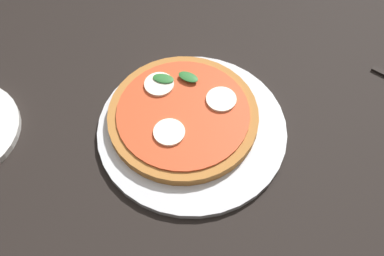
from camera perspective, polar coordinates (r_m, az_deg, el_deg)
ground_plane at (r=1.50m, az=-2.97°, el=-14.46°), size 6.00×6.00×0.00m
dining_table at (r=0.94m, az=-4.58°, el=-2.37°), size 1.26×0.99×0.70m
serving_tray at (r=0.84m, az=0.00°, el=-0.15°), size 0.34×0.34×0.01m
pizza at (r=0.84m, az=-1.11°, el=1.62°), size 0.28×0.28×0.03m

